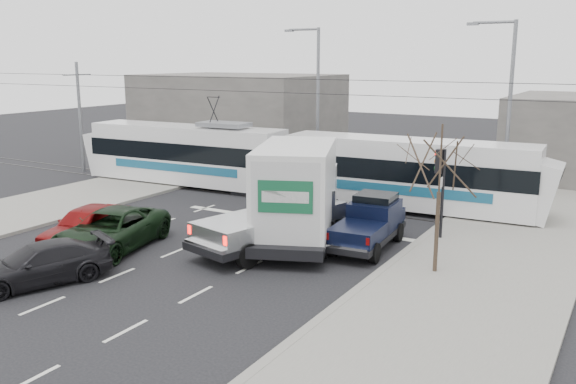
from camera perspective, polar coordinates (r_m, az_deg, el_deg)
The scene contains 17 objects.
ground at distance 22.70m, azimuth -7.20°, elevation -6.25°, with size 120.00×120.00×0.00m, color black.
sidewalk_right at distance 18.90m, azimuth 15.40°, elevation -10.29°, with size 6.00×60.00×0.15m, color gray.
sidewalk_left at distance 31.23m, azimuth -24.99°, elevation -2.00°, with size 6.00×60.00×0.15m, color gray.
rails at distance 30.89m, azimuth 4.13°, elevation -1.12°, with size 60.00×1.60×0.03m, color #33302D.
building_left at distance 47.72m, azimuth -4.59°, elevation 7.30°, with size 14.00×10.00×6.00m, color slate.
bare_tree at distance 20.56m, azimuth 14.07°, elevation 2.43°, with size 2.40×2.40×5.00m.
traffic_signal at distance 24.83m, azimuth 14.08°, elevation 1.64°, with size 0.44×0.44×3.60m.
street_lamp_near at distance 31.60m, azimuth 19.71°, elevation 7.87°, with size 2.38×0.25×9.00m.
street_lamp_far at distance 37.34m, azimuth 2.56°, elevation 9.17°, with size 2.38×0.25×9.00m.
catenary at distance 30.22m, azimuth 4.24°, elevation 6.03°, with size 60.00×0.20×7.00m.
tram at distance 32.26m, azimuth -0.17°, elevation 2.77°, with size 25.21×4.00×5.12m.
silver_pickup at distance 23.68m, azimuth -0.97°, elevation -2.33°, with size 3.80×6.99×2.41m.
box_truck at distance 24.29m, azimuth 0.93°, elevation -0.08°, with size 5.53×8.41×3.98m.
navy_pickup at distance 23.91m, azimuth 7.68°, elevation -2.83°, with size 2.12×4.85×1.99m.
green_car at distance 24.32m, azimuth -16.29°, elevation -3.48°, with size 2.56×5.56×1.54m, color black.
red_car at distance 25.43m, azimuth -18.33°, elevation -2.93°, with size 1.82×4.52×1.54m, color maroon.
dark_car at distance 21.53m, azimuth -22.25°, elevation -6.28°, with size 1.87×4.59×1.33m, color black.
Camera 1 is at (13.22, -16.97, 7.23)m, focal length 38.00 mm.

